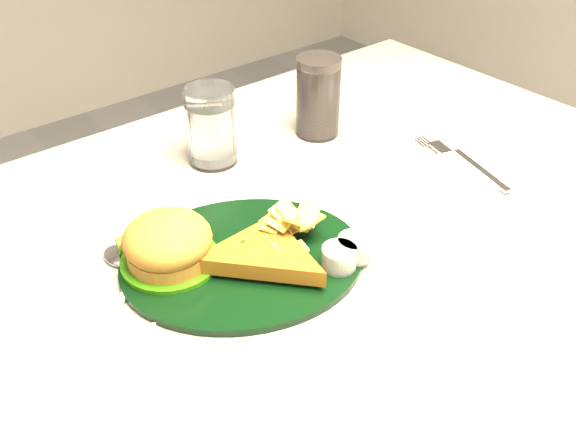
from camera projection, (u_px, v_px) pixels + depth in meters
The scene contains 7 objects.
table at pixel (289, 429), 1.00m from camera, with size 1.20×0.80×0.75m, color #A19C91, non-canonical shape.
dinner_plate at pixel (242, 241), 0.73m from camera, with size 0.28×0.24×0.06m, color black, non-canonical shape.
water_glass at pixel (211, 126), 0.90m from camera, with size 0.07×0.07×0.11m, color silver.
cola_glass at pixel (318, 97), 0.97m from camera, with size 0.07×0.07×0.12m, color black.
fork_napkin at pixel (476, 167), 0.91m from camera, with size 0.12×0.16×0.01m, color white, non-canonical shape.
spoon at pixel (162, 285), 0.71m from camera, with size 0.04×0.16×0.01m, color silver, non-canonical shape.
wrapped_straw at pixel (150, 243), 0.77m from camera, with size 0.23×0.08×0.01m, color white, non-canonical shape.
Camera 1 is at (-0.40, -0.48, 1.23)m, focal length 40.00 mm.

